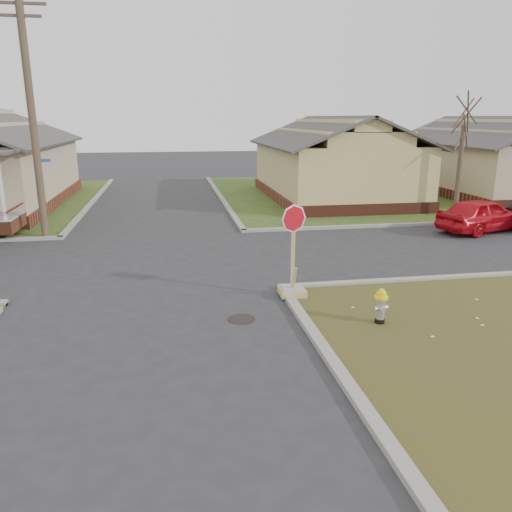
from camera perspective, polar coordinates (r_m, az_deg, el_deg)
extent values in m
plane|color=#29292C|center=(12.17, -12.38, -6.85)|extent=(120.00, 120.00, 0.00)
cube|color=#2E4418|center=(36.49, 26.25, 6.82)|extent=(37.00, 19.00, 0.05)
cylinder|color=black|center=(11.79, -1.66, -7.20)|extent=(0.64, 0.64, 0.01)
cube|color=brown|center=(29.59, 8.73, 7.09)|extent=(7.20, 11.20, 0.60)
cube|color=tan|center=(29.40, 8.85, 10.17)|extent=(7.00, 11.00, 2.60)
cube|color=brown|center=(34.09, 25.01, 6.92)|extent=(7.20, 11.20, 0.60)
cube|color=#CAB592|center=(33.93, 25.33, 9.59)|extent=(7.00, 11.00, 2.60)
cylinder|color=#473529|center=(20.75, -24.19, 14.07)|extent=(0.28, 0.28, 9.00)
cube|color=#473529|center=(21.10, -25.47, 24.65)|extent=(1.80, 0.10, 0.10)
cube|color=#473529|center=(21.03, -25.33, 23.59)|extent=(1.40, 0.10, 0.10)
cylinder|color=#473529|center=(25.37, 22.20, 8.96)|extent=(0.22, 0.22, 4.20)
cylinder|color=black|center=(11.79, 13.95, -7.17)|extent=(0.22, 0.22, 0.10)
cylinder|color=#B0B0B5|center=(11.68, 14.04, -5.88)|extent=(0.19, 0.19, 0.47)
sphere|color=#B0B0B5|center=(11.60, 14.11, -4.80)|extent=(0.19, 0.19, 0.19)
cylinder|color=yellow|center=(11.59, 14.13, -4.61)|extent=(0.31, 0.31, 0.06)
cylinder|color=yellow|center=(11.56, 14.15, -4.28)|extent=(0.22, 0.22, 0.10)
sphere|color=yellow|center=(11.54, 14.17, -3.99)|extent=(0.15, 0.15, 0.15)
cube|color=tan|center=(13.21, 4.15, -4.10)|extent=(0.67, 0.67, 0.16)
cube|color=#A5A097|center=(13.17, 4.16, -3.68)|extent=(0.54, 0.54, 0.04)
cube|color=tan|center=(12.86, 4.25, 0.78)|extent=(0.10, 0.05, 2.27)
cylinder|color=#B00B17|center=(12.64, 4.37, 4.28)|extent=(0.61, 0.27, 0.65)
cylinder|color=white|center=(12.65, 4.36, 4.30)|extent=(0.69, 0.30, 0.73)
imported|color=red|center=(22.62, 24.40, 4.31)|extent=(4.38, 2.85, 1.39)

